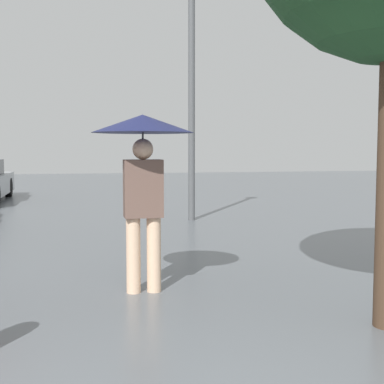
{
  "coord_description": "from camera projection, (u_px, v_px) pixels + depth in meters",
  "views": [
    {
      "loc": [
        -0.35,
        -2.29,
        1.48
      ],
      "look_at": [
        0.81,
        3.11,
        1.03
      ],
      "focal_mm": 50.0,
      "sensor_mm": 36.0,
      "label": 1
    }
  ],
  "objects": [
    {
      "name": "street_lamp",
      "position": [
        192.0,
        63.0,
        10.81
      ],
      "size": [
        0.37,
        0.37,
        4.93
      ],
      "color": "#515456",
      "rests_on": "ground_plane"
    },
    {
      "name": "pedestrian",
      "position": [
        143.0,
        152.0,
        5.4
      ],
      "size": [
        1.04,
        1.04,
        1.82
      ],
      "color": "beige",
      "rests_on": "ground_plane"
    }
  ]
}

